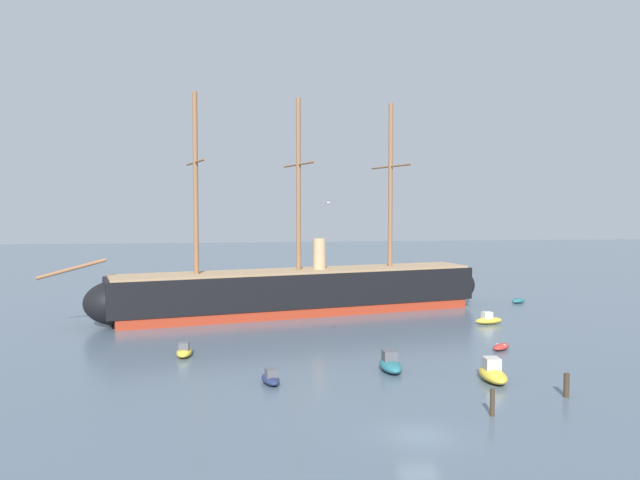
{
  "coord_description": "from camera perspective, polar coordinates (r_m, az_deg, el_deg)",
  "views": [
    {
      "loc": [
        -11.7,
        -39.25,
        14.73
      ],
      "look_at": [
        -1.97,
        31.06,
        10.59
      ],
      "focal_mm": 36.9,
      "sensor_mm": 36.0,
      "label": 1
    }
  ],
  "objects": [
    {
      "name": "ground_plane",
      "position": [
        43.53,
        8.55,
        -16.48
      ],
      "size": [
        400.0,
        400.0,
        0.0
      ],
      "primitive_type": "plane",
      "color": "#4C5B6B"
    },
    {
      "name": "tall_ship",
      "position": [
        86.44,
        -1.86,
        -4.42
      ],
      "size": [
        57.65,
        18.55,
        28.12
      ],
      "color": "maroon",
      "rests_on": "ground"
    },
    {
      "name": "motorboat_foreground_left",
      "position": [
        54.43,
        -4.32,
        -11.88
      ],
      "size": [
        1.84,
        3.25,
        1.28
      ],
      "color": "#1E284C",
      "rests_on": "ground"
    },
    {
      "name": "motorboat_foreground_right",
      "position": [
        56.83,
        14.75,
        -11.1
      ],
      "size": [
        2.16,
        4.62,
        1.89
      ],
      "color": "gold",
      "rests_on": "ground"
    },
    {
      "name": "motorboat_near_centre",
      "position": [
        58.43,
        6.11,
        -10.65
      ],
      "size": [
        1.8,
        4.22,
        1.77
      ],
      "color": "#236670",
      "rests_on": "ground"
    },
    {
      "name": "motorboat_mid_left",
      "position": [
        64.76,
        -11.69,
        -9.42
      ],
      "size": [
        1.51,
        3.43,
        1.42
      ],
      "color": "gold",
      "rests_on": "ground"
    },
    {
      "name": "dinghy_mid_right",
      "position": [
        68.57,
        15.43,
        -8.92
      ],
      "size": [
        2.75,
        2.62,
        0.63
      ],
      "color": "#B22D28",
      "rests_on": "ground"
    },
    {
      "name": "motorboat_alongside_stern",
      "position": [
        82.27,
        14.4,
        -6.71
      ],
      "size": [
        3.72,
        2.06,
        1.48
      ],
      "color": "gold",
      "rests_on": "ground"
    },
    {
      "name": "dinghy_far_right",
      "position": [
        100.25,
        16.84,
        -5.05
      ],
      "size": [
        3.09,
        2.72,
        0.68
      ],
      "color": "#236670",
      "rests_on": "ground"
    },
    {
      "name": "motorboat_distant_centre",
      "position": [
        103.0,
        -1.01,
        -4.57
      ],
      "size": [
        4.06,
        2.81,
        1.57
      ],
      "color": "#1E284C",
      "rests_on": "ground"
    },
    {
      "name": "mooring_piling_nearest",
      "position": [
        48.0,
        14.72,
        -13.47
      ],
      "size": [
        0.33,
        0.33,
        1.88
      ],
      "primitive_type": "cylinder",
      "color": "#382B1E",
      "rests_on": "ground"
    },
    {
      "name": "mooring_piling_left_pair",
      "position": [
        54.02,
        20.59,
        -11.71
      ],
      "size": [
        0.43,
        0.43,
        1.8
      ],
      "primitive_type": "cylinder",
      "color": "#382B1E",
      "rests_on": "ground"
    },
    {
      "name": "seagull_in_flight",
      "position": [
        55.54,
        0.63,
        3.26
      ],
      "size": [
        0.64,
        1.3,
        0.14
      ],
      "color": "silver"
    }
  ]
}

